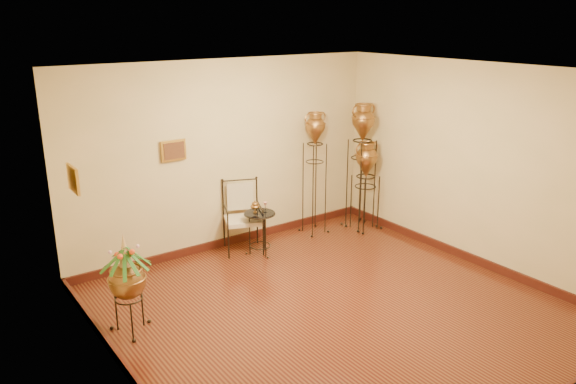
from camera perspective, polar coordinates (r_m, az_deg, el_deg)
ground at (r=6.89m, az=4.68°, el=-11.81°), size 5.00×5.00×0.00m
room_shell at (r=6.23m, az=4.99°, el=2.24°), size 5.02×5.02×2.81m
amphora_tall at (r=8.86m, az=2.72°, el=2.05°), size 0.51×0.51×1.98m
amphora_mid at (r=9.17m, az=7.47°, el=2.69°), size 0.61×0.61×2.08m
amphora_short at (r=9.18m, az=7.87°, el=0.68°), size 0.49×0.49×1.48m
planter_urn at (r=6.38m, az=-16.06°, el=-8.31°), size 0.71×0.71×1.19m
armchair at (r=8.29m, az=-4.60°, el=-2.58°), size 0.75×0.73×1.05m
side_table at (r=8.23m, az=-2.88°, el=-4.14°), size 0.58×0.58×0.82m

